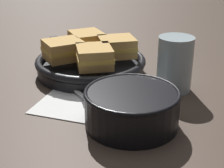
{
  "coord_description": "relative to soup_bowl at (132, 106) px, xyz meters",
  "views": [
    {
      "loc": [
        0.24,
        -0.62,
        0.32
      ],
      "look_at": [
        0.01,
        -0.01,
        0.04
      ],
      "focal_mm": 55.0,
      "sensor_mm": 36.0,
      "label": 1
    }
  ],
  "objects": [
    {
      "name": "spoon",
      "position": [
        -0.09,
        0.04,
        -0.03
      ],
      "size": [
        0.13,
        0.11,
        0.01
      ],
      "rotation": [
        0.0,
        0.0,
        -0.65
      ],
      "color": "silver",
      "rests_on": "napkin"
    },
    {
      "name": "soup_bowl",
      "position": [
        0.0,
        0.0,
        0.0
      ],
      "size": [
        0.17,
        0.17,
        0.07
      ],
      "color": "black",
      "rests_on": "ground_plane"
    },
    {
      "name": "sandwich_far_right",
      "position": [
        -0.14,
        0.15,
        0.03
      ],
      "size": [
        0.11,
        0.12,
        0.05
      ],
      "rotation": [
        0.0,
        0.0,
        6.83
      ],
      "color": "tan",
      "rests_on": "skillet"
    },
    {
      "name": "sandwich_far_left",
      "position": [
        -0.23,
        0.17,
        0.03
      ],
      "size": [
        0.12,
        0.12,
        0.05
      ],
      "rotation": [
        0.0,
        0.0,
        5.57
      ],
      "color": "tan",
      "rests_on": "skillet"
    },
    {
      "name": "drinking_glass",
      "position": [
        0.04,
        0.18,
        0.02
      ],
      "size": [
        0.08,
        0.08,
        0.12
      ],
      "color": "silver",
      "rests_on": "ground_plane"
    },
    {
      "name": "napkin",
      "position": [
        -0.1,
        0.06,
        -0.04
      ],
      "size": [
        0.23,
        0.2,
        0.0
      ],
      "color": "white",
      "rests_on": "ground_plane"
    },
    {
      "name": "ground_plane",
      "position": [
        -0.08,
        0.09,
        -0.04
      ],
      "size": [
        4.0,
        4.0,
        0.0
      ],
      "primitive_type": "plane",
      "color": "#47382D"
    },
    {
      "name": "sandwich_near_left",
      "position": [
        -0.12,
        0.24,
        0.03
      ],
      "size": [
        0.12,
        0.12,
        0.05
      ],
      "rotation": [
        0.0,
        0.0,
        2.16
      ],
      "color": "tan",
      "rests_on": "skillet"
    },
    {
      "name": "sandwich_near_right",
      "position": [
        -0.21,
        0.26,
        0.03
      ],
      "size": [
        0.12,
        0.12,
        0.05
      ],
      "rotation": [
        0.0,
        0.0,
        3.94
      ],
      "color": "tan",
      "rests_on": "skillet"
    },
    {
      "name": "skillet",
      "position": [
        -0.18,
        0.21,
        -0.02
      ],
      "size": [
        0.34,
        0.3,
        0.04
      ],
      "color": "black",
      "rests_on": "ground_plane"
    }
  ]
}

